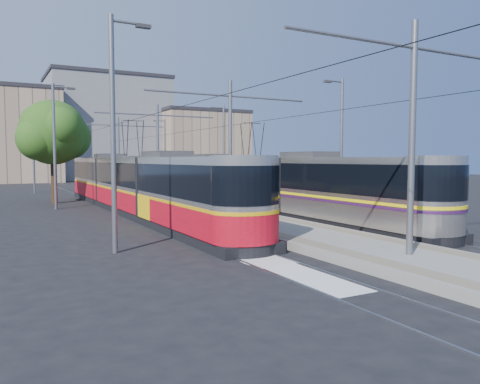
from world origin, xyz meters
TOP-DOWN VIEW (x-y plane):
  - ground at (0.00, 0.00)m, footprint 160.00×160.00m
  - platform at (0.00, 17.00)m, footprint 4.00×50.00m
  - tactile_strip_left at (-1.45, 17.00)m, footprint 0.70×50.00m
  - tactile_strip_right at (1.45, 17.00)m, footprint 0.70×50.00m
  - rails at (0.00, 17.00)m, footprint 8.71×70.00m
  - track_arrow at (-3.60, -3.00)m, footprint 1.20×5.00m
  - tram_left at (-3.60, 13.75)m, footprint 2.43×29.78m
  - tram_right at (3.60, 12.00)m, footprint 2.43×30.01m
  - catenary at (0.00, 14.15)m, footprint 9.20×70.00m
  - street_lamps at (-0.00, 21.00)m, footprint 15.18×38.22m
  - shelter at (1.05, 12.71)m, footprint 0.67×0.99m
  - tree at (-6.79, 22.51)m, footprint 5.15×4.76m
  - building_centre at (6.00, 64.00)m, footprint 18.36×14.28m
  - building_right at (20.00, 58.00)m, footprint 14.28×10.20m

SIDE VIEW (x-z plane):
  - ground at x=0.00m, z-range 0.00..0.00m
  - track_arrow at x=-3.60m, z-range 0.00..0.01m
  - rails at x=0.00m, z-range 0.00..0.03m
  - platform at x=0.00m, z-range 0.00..0.30m
  - tactile_strip_left at x=-1.45m, z-range 0.30..0.31m
  - tactile_strip_right at x=1.45m, z-range 0.30..0.31m
  - shelter at x=1.05m, z-range 0.35..2.41m
  - tram_left at x=-3.60m, z-range -1.04..4.46m
  - tram_right at x=3.60m, z-range -0.89..4.61m
  - street_lamps at x=0.00m, z-range 0.18..8.18m
  - catenary at x=0.00m, z-range 1.02..8.02m
  - tree at x=-6.79m, z-range 1.32..8.79m
  - building_right at x=20.00m, z-range 0.01..11.26m
  - building_centre at x=6.00m, z-range 0.01..16.51m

